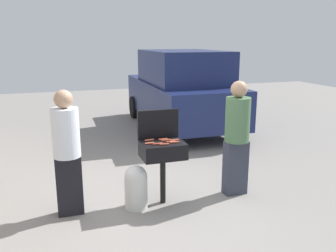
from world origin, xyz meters
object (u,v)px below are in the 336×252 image
Objects in this scene: hot_dog_3 at (149,140)px; hot_dog_2 at (174,142)px; person_left at (67,149)px; propane_tank at (136,186)px; parked_minivan at (181,89)px; person_right at (237,134)px; hot_dog_7 at (174,140)px; hot_dog_4 at (171,142)px; hot_dog_0 at (150,143)px; hot_dog_6 at (166,140)px; hot_dog_5 at (163,139)px; hot_dog_8 at (158,144)px; hot_dog_1 at (164,144)px; bbq_grill at (163,152)px.

hot_dog_2 is at bearing -34.63° from hot_dog_3.
propane_tank is at bearing -3.20° from person_left.
person_left is at bearing 53.72° from parked_minivan.
parked_minivan is (0.67, 4.14, 0.09)m from person_right.
hot_dog_4 is at bearing -141.00° from hot_dog_7.
hot_dog_0 is 0.27m from hot_dog_6.
hot_dog_5 is 0.08× the size of person_left.
hot_dog_7 is (0.11, -0.03, 0.00)m from hot_dog_6.
hot_dog_2 is 1.00× the size of hot_dog_7.
hot_dog_0 is 1.00× the size of hot_dog_7.
hot_dog_3 is 1.00× the size of hot_dog_4.
hot_dog_8 is (-0.20, -0.04, 0.00)m from hot_dog_4.
hot_dog_4 is at bearing -0.13° from propane_tank.
hot_dog_6 is at bearing 3.42° from person_left.
person_right reaches higher than hot_dog_4.
hot_dog_1 is 0.15m from hot_dog_4.
hot_dog_3 is at bearing -18.94° from person_right.
hot_dog_3 is 1.00× the size of hot_dog_6.
hot_dog_1 is 1.00× the size of hot_dog_5.
hot_dog_0 is 0.11m from hot_dog_8.
person_right is (1.07, -0.09, 0.02)m from hot_dog_6.
parked_minivan is (1.66, 4.19, 0.11)m from hot_dog_2.
propane_tank is (-0.21, -0.02, -0.59)m from hot_dog_0.
hot_dog_5 is (0.19, -0.02, 0.00)m from hot_dog_3.
hot_dog_0 is 1.00× the size of hot_dog_4.
person_right is (2.41, -0.11, 0.02)m from person_left.
hot_dog_2 is at bearing -109.31° from hot_dog_7.
parked_minivan is (1.90, 4.19, 0.11)m from hot_dog_8.
parked_minivan reaches higher than hot_dog_7.
hot_dog_4 is at bearing -0.51° from person_left.
hot_dog_3 and hot_dog_5 have the same top height.
hot_dog_7 is 0.21× the size of propane_tank.
hot_dog_3 and hot_dog_6 have the same top height.
hot_dog_1 is 1.00× the size of hot_dog_7.
hot_dog_0 and hot_dog_4 have the same top height.
hot_dog_2 is 0.81m from propane_tank.
parked_minivan is (1.62, 4.09, 0.11)m from hot_dog_7.
person_left is at bearing -177.28° from hot_dog_3.
hot_dog_2 is 1.00× the size of hot_dog_8.
person_right is at bearing 2.54° from hot_dog_2.
propane_tank is 0.14× the size of parked_minivan.
person_left is (-1.28, 0.07, 0.15)m from bbq_grill.
bbq_grill is 6.92× the size of hot_dog_7.
hot_dog_7 is at bearing 36.83° from hot_dog_1.
propane_tank is at bearing 63.11° from parked_minivan.
hot_dog_5 reaches higher than propane_tank.
hot_dog_5 and hot_dog_6 have the same top height.
hot_dog_8 is at bearing -3.11° from person_left.
hot_dog_1 is 0.03× the size of parked_minivan.
person_left reaches higher than hot_dog_2.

